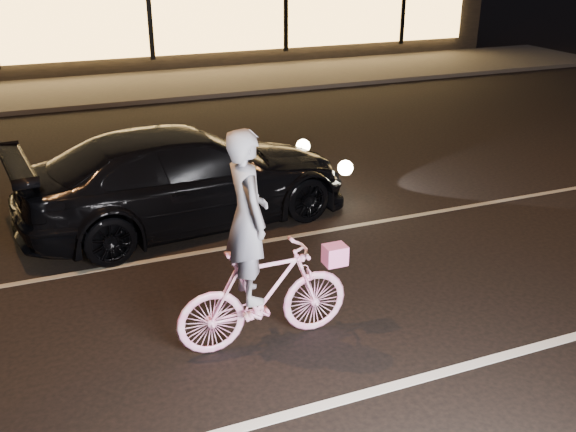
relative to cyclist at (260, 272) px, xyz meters
name	(u,v)px	position (x,y,z in m)	size (l,w,h in m)	color
ground	(394,295)	(1.82, 0.32, -0.84)	(90.00, 90.00, 0.00)	black
lane_stripe_near	(470,365)	(1.82, -1.18, -0.83)	(60.00, 0.12, 0.01)	silver
lane_stripe_far	(324,231)	(1.82, 2.32, -0.83)	(60.00, 0.10, 0.01)	gray
sidewalk	(166,85)	(1.82, 13.32, -0.78)	(30.00, 4.00, 0.12)	#383533
cyclist	(260,272)	(0.00, 0.00, 0.00)	(1.87, 0.65, 2.36)	#FC46AE
sedan	(187,177)	(0.08, 3.43, -0.12)	(5.17, 2.61, 1.44)	black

